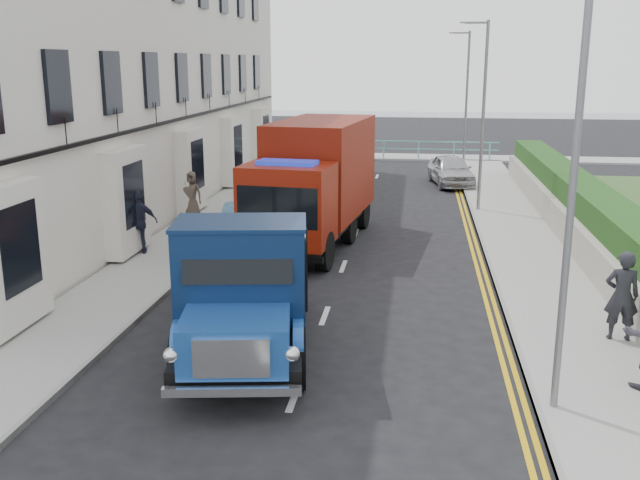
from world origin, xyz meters
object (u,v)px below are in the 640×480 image
Objects in this scene: pedestrian_east_near at (622,296)px; lamp_near at (566,170)px; bedford_lorry at (243,301)px; lamp_far at (464,93)px; parked_car_front at (260,233)px; red_lorry at (315,180)px; lamp_mid at (480,105)px.

lamp_near is at bearing 61.43° from pedestrian_east_near.
lamp_near is at bearing -21.43° from bedford_lorry.
lamp_near is 4.74m from pedestrian_east_near.
lamp_near is 1.00× the size of lamp_far.
lamp_far reaches higher than parked_car_front.
red_lorry is (-5.34, 10.55, -1.98)m from lamp_near.
lamp_near is 11.76m from parked_car_front.
lamp_mid is 10.31m from parked_car_front.
pedestrian_east_near is (1.92, -22.84, -2.96)m from lamp_far.
pedestrian_east_near is at bearing -81.48° from lamp_mid.
bedford_lorry is (-5.34, -24.84, -2.72)m from lamp_far.
lamp_far is 25.55m from bedford_lorry.
bedford_lorry is 8.00m from parked_car_front.
lamp_far reaches higher than red_lorry.
parked_car_front is at bearing -125.97° from red_lorry.
lamp_far is at bearing 90.00° from lamp_near.
parked_car_front is at bearing -31.13° from pedestrian_east_near.
parked_car_front is at bearing -111.74° from lamp_far.
lamp_near is at bearing -56.33° from red_lorry.
lamp_mid is 1.00× the size of lamp_far.
lamp_mid is at bearing 61.02° from bedford_lorry.
pedestrian_east_near is at bearing -38.67° from red_lorry.
parked_car_front is (-1.44, -1.55, -1.38)m from red_lorry.
lamp_far is 0.94× the size of red_lorry.
parked_car_front is (-6.78, -7.00, -3.36)m from lamp_mid.
lamp_near is 11.99m from red_lorry.
lamp_near and lamp_far have the same top height.
lamp_far is 1.14× the size of bedford_lorry.
bedford_lorry is 1.65× the size of parked_car_front.
red_lorry is at bearing 116.84° from lamp_near.
lamp_near is 6.10m from bedford_lorry.
red_lorry is (-5.34, -15.45, -1.98)m from lamp_far.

